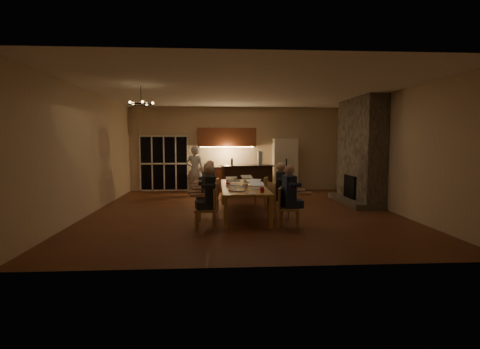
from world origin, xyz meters
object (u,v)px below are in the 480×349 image
laptop_d (253,182)px  plate_left (232,190)px  chair_right_far (273,194)px  person_left_near (209,197)px  chandelier (141,105)px  bar_bottle (232,162)px  dining_table (243,200)px  chair_left_mid (207,201)px  chair_left_far (210,195)px  chair_right_near (289,208)px  plate_far (257,182)px  person_right_mid (281,190)px  refrigerator (285,165)px  mug_back (229,181)px  standing_person (195,171)px  plate_near (257,188)px  redcup_mid (228,182)px  person_left_mid (208,191)px  person_left_far (210,186)px  laptop_f (248,177)px  chair_right_mid (279,200)px  can_silver (246,186)px  mug_mid (245,182)px  chair_left_near (205,209)px  redcup_near (262,190)px  bar_island (247,181)px  laptop_e (231,178)px  laptop_c (233,181)px  can_right (257,182)px  laptop_b (258,185)px  can_cola (235,178)px  laptop_a (238,186)px

laptop_d → plate_left: 0.99m
chair_right_far → person_left_near: (-1.73, -2.25, 0.24)m
chandelier → bar_bottle: 4.66m
dining_table → chair_left_mid: chair_left_mid is taller
chair_left_far → chair_right_near: bearing=46.5°
plate_far → person_right_mid: bearing=-70.2°
refrigerator → person_left_near: size_ratio=1.45×
person_right_mid → chair_right_near: bearing=-170.0°
person_right_mid → mug_back: size_ratio=13.80×
standing_person → plate_near: (1.72, -4.22, -0.11)m
chair_left_far → redcup_mid: chair_left_far is taller
person_left_mid → bar_bottle: bearing=157.9°
person_left_far → standing_person: (-0.58, 3.01, 0.18)m
laptop_f → plate_far: size_ratio=1.28×
chair_right_near → plate_left: 1.46m
chair_right_far → person_left_far: (-1.73, -0.06, 0.24)m
chair_right_mid → can_silver: size_ratio=7.42×
chair_left_far → person_left_mid: (-0.03, -1.03, 0.24)m
chair_right_near → mug_mid: chair_right_near is taller
chair_left_near → standing_person: (-0.51, 5.27, 0.42)m
chair_right_near → redcup_near: size_ratio=7.42×
bar_island → laptop_e: (-0.63, -2.17, 0.32)m
standing_person → plate_far: standing_person is taller
laptop_c → plate_left: 1.00m
chair_left_near → laptop_d: 2.01m
person_left_far → plate_near: size_ratio=6.03×
laptop_c → plate_near: size_ratio=1.40×
person_left_near → can_right: person_left_near is taller
mug_back → plate_left: (0.01, -1.70, -0.04)m
laptop_b → laptop_e: bearing=100.7°
plate_left → can_cola: bearing=85.7°
laptop_e → mug_mid: (0.37, -0.52, -0.06)m
chair_left_near → chair_left_far: bearing=-178.5°
chair_right_near → laptop_c: bearing=49.9°
laptop_c → chandelier: bearing=6.2°
can_cola → mug_mid: bearing=-73.6°
standing_person → redcup_near: size_ratio=14.47×
chair_right_mid → laptop_b: bearing=101.2°
chair_right_mid → person_left_mid: 1.75m
dining_table → laptop_d: bearing=-15.7°
person_left_far → can_cola: person_left_far is taller
chair_right_mid → can_right: 1.04m
laptop_d → bar_bottle: size_ratio=1.33×
person_left_far → laptop_a: bearing=26.7°
person_right_mid → plate_left: (-1.21, -0.40, 0.07)m
laptop_f → refrigerator: bearing=49.2°
person_left_far → standing_person: standing_person is taller
chair_right_near → redcup_near: chair_right_near is taller
dining_table → redcup_mid: redcup_mid is taller
person_left_near → chandelier: bearing=-132.9°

